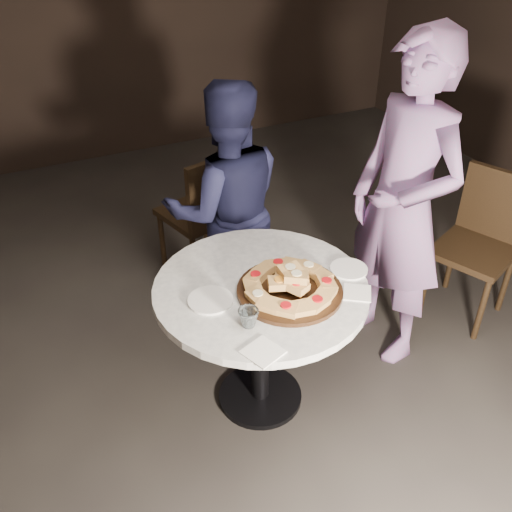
# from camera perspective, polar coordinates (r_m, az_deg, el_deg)

# --- Properties ---
(floor) EXTENTS (7.00, 7.00, 0.00)m
(floor) POSITION_cam_1_polar(r_m,az_deg,el_deg) (3.01, 3.68, -14.99)
(floor) COLOR black
(floor) RESTS_ON ground
(table) EXTENTS (1.13, 1.13, 0.73)m
(table) POSITION_cam_1_polar(r_m,az_deg,el_deg) (2.65, 0.47, -5.32)
(table) COLOR black
(table) RESTS_ON ground
(serving_board) EXTENTS (0.56, 0.56, 0.02)m
(serving_board) POSITION_cam_1_polar(r_m,az_deg,el_deg) (2.52, 3.38, -3.49)
(serving_board) COLOR black
(serving_board) RESTS_ON table
(focaccia_pile) EXTENTS (0.42, 0.42, 0.11)m
(focaccia_pile) POSITION_cam_1_polar(r_m,az_deg,el_deg) (2.49, 3.44, -2.73)
(focaccia_pile) COLOR #BC8848
(focaccia_pile) RESTS_ON serving_board
(plate_left) EXTENTS (0.25, 0.25, 0.01)m
(plate_left) POSITION_cam_1_polar(r_m,az_deg,el_deg) (2.48, -4.58, -4.42)
(plate_left) COLOR white
(plate_left) RESTS_ON table
(plate_right) EXTENTS (0.20, 0.20, 0.01)m
(plate_right) POSITION_cam_1_polar(r_m,az_deg,el_deg) (2.69, 9.26, -1.29)
(plate_right) COLOR white
(plate_right) RESTS_ON table
(water_glass) EXTENTS (0.10, 0.10, 0.08)m
(water_glass) POSITION_cam_1_polar(r_m,az_deg,el_deg) (2.33, -0.77, -6.21)
(water_glass) COLOR silver
(water_glass) RESTS_ON table
(napkin_near) EXTENTS (0.17, 0.17, 0.01)m
(napkin_near) POSITION_cam_1_polar(r_m,az_deg,el_deg) (2.23, 0.69, -9.57)
(napkin_near) COLOR white
(napkin_near) RESTS_ON table
(napkin_far) EXTENTS (0.17, 0.17, 0.01)m
(napkin_far) POSITION_cam_1_polar(r_m,az_deg,el_deg) (2.55, 10.09, -3.63)
(napkin_far) COLOR white
(napkin_far) RESTS_ON table
(chair_far) EXTENTS (0.52, 0.54, 0.90)m
(chair_far) POSITION_cam_1_polar(r_m,az_deg,el_deg) (3.58, -4.97, 4.69)
(chair_far) COLOR black
(chair_far) RESTS_ON ground
(chair_right) EXTENTS (0.56, 0.55, 0.88)m
(chair_right) POSITION_cam_1_polar(r_m,az_deg,el_deg) (3.58, 21.73, 1.91)
(chair_right) COLOR black
(chair_right) RESTS_ON ground
(diner_navy) EXTENTS (0.80, 0.68, 1.45)m
(diner_navy) POSITION_cam_1_polar(r_m,az_deg,el_deg) (3.16, -2.96, 4.67)
(diner_navy) COLOR black
(diner_navy) RESTS_ON ground
(diner_teal) EXTENTS (0.49, 0.68, 1.76)m
(diner_teal) POSITION_cam_1_polar(r_m,az_deg,el_deg) (2.95, 14.48, 4.73)
(diner_teal) COLOR slate
(diner_teal) RESTS_ON ground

